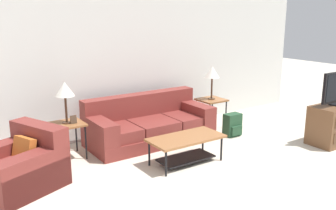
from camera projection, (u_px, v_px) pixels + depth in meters
wall_back at (133, 65)px, 7.05m from camera, size 8.52×0.06×2.60m
couch at (149, 125)px, 6.70m from camera, size 2.24×0.99×0.82m
armchair at (20, 167)px, 4.92m from camera, size 1.29×1.24×0.80m
coffee_table at (186, 144)px, 5.71m from camera, size 1.16×0.58×0.42m
side_table_left at (67, 127)px, 5.87m from camera, size 0.50×0.50×0.58m
side_table_right at (211, 102)px, 7.48m from camera, size 0.50×0.50×0.58m
table_lamp_left at (65, 90)px, 5.73m from camera, size 0.29×0.29×0.66m
table_lamp_right at (212, 73)px, 7.33m from camera, size 0.29×0.29×0.66m
backpack at (233, 125)px, 7.01m from camera, size 0.32×0.28×0.42m
picture_frame at (73, 119)px, 5.83m from camera, size 0.10×0.04×0.13m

